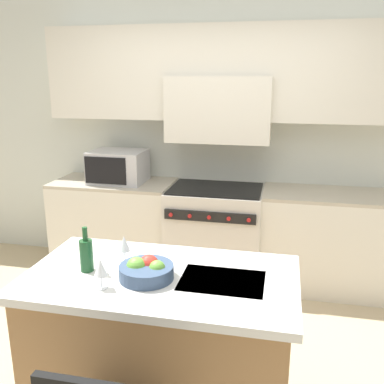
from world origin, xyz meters
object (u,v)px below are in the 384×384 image
at_px(microwave, 118,166).
at_px(range_stove, 215,233).
at_px(wine_glass_far, 124,244).
at_px(fruit_bowl, 146,270).
at_px(wine_bottle, 86,254).
at_px(wine_glass_near, 100,268).

bearing_deg(microwave, range_stove, -1.08).
distance_m(wine_glass_far, fruit_bowl, 0.25).
height_order(microwave, wine_bottle, microwave).
relative_size(range_stove, wine_glass_near, 5.68).
height_order(wine_bottle, wine_glass_near, wine_bottle).
xyz_separation_m(wine_bottle, wine_glass_near, (0.16, -0.17, 0.01)).
xyz_separation_m(microwave, wine_bottle, (0.58, -1.93, -0.07)).
bearing_deg(fruit_bowl, wine_glass_near, -139.84).
distance_m(range_stove, microwave, 1.17).
xyz_separation_m(wine_bottle, wine_glass_far, (0.16, 0.15, 0.01)).
bearing_deg(wine_bottle, microwave, 106.75).
height_order(wine_bottle, fruit_bowl, wine_bottle).
distance_m(range_stove, wine_bottle, 2.03).
bearing_deg(fruit_bowl, microwave, 115.46).
height_order(wine_bottle, wine_glass_far, wine_bottle).
bearing_deg(wine_bottle, range_stove, 77.95).
bearing_deg(wine_glass_far, wine_bottle, -138.24).
bearing_deg(wine_glass_far, fruit_bowl, -41.63).
xyz_separation_m(range_stove, wine_glass_near, (-0.25, -2.08, 0.57)).
bearing_deg(wine_glass_near, range_stove, 83.20).
xyz_separation_m(microwave, wine_glass_near, (0.74, -2.10, -0.05)).
bearing_deg(fruit_bowl, range_stove, 88.13).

